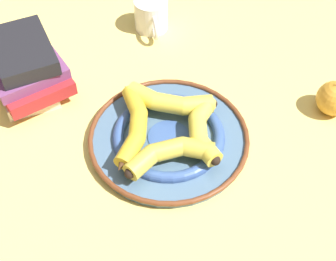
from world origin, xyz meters
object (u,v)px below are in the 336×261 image
object	(u,v)px
banana_c	(168,101)
coffee_mug	(151,15)
banana_b	(134,127)
book_stack	(24,68)
banana_d	(202,128)
decorative_bowl	(168,137)
banana_a	(171,153)
apple	(334,98)

from	to	relation	value
banana_c	coffee_mug	size ratio (longest dim) A/B	1.70
banana_b	book_stack	distance (m)	0.29
banana_d	coffee_mug	bearing A→B (deg)	-165.08
decorative_bowl	banana_b	distance (m)	0.08
banana_a	banana_d	xyz separation A→B (m)	(0.04, 0.08, -0.00)
banana_d	banana_b	bearing A→B (deg)	-92.84
book_stack	coffee_mug	size ratio (longest dim) A/B	2.10
banana_b	book_stack	bearing A→B (deg)	58.85
banana_a	book_stack	size ratio (longest dim) A/B	0.66
banana_a	banana_c	world-z (taller)	banana_c
banana_b	apple	bearing A→B (deg)	-76.60
apple	book_stack	bearing A→B (deg)	-167.80
decorative_bowl	apple	size ratio (longest dim) A/B	3.79
apple	banana_a	bearing A→B (deg)	-137.90
banana_a	banana_c	size ratio (longest dim) A/B	0.82
banana_d	apple	xyz separation A→B (m)	(0.24, 0.18, -0.01)
book_stack	banana_c	bearing A→B (deg)	-135.96
banana_a	book_stack	xyz separation A→B (m)	(-0.37, 0.11, 0.01)
banana_c	banana_d	distance (m)	0.10
banana_d	book_stack	distance (m)	0.42
decorative_bowl	banana_a	size ratio (longest dim) A/B	1.96
banana_a	apple	world-z (taller)	apple
decorative_bowl	banana_d	world-z (taller)	banana_d
banana_b	banana_c	size ratio (longest dim) A/B	1.02
banana_a	decorative_bowl	bearing A→B (deg)	-103.06
decorative_bowl	coffee_mug	bearing A→B (deg)	114.49
banana_c	banana_b	bearing A→B (deg)	-120.48
apple	banana_b	bearing A→B (deg)	-149.95
decorative_bowl	book_stack	size ratio (longest dim) A/B	1.30
banana_c	apple	world-z (taller)	apple
banana_a	banana_c	xyz separation A→B (m)	(-0.05, 0.13, 0.00)
book_stack	decorative_bowl	bearing A→B (deg)	-146.51
decorative_bowl	apple	bearing A→B (deg)	31.94
book_stack	coffee_mug	world-z (taller)	book_stack
decorative_bowl	coffee_mug	xyz separation A→B (m)	(-0.16, 0.34, 0.03)
banana_a	book_stack	distance (m)	0.39
coffee_mug	banana_d	bearing A→B (deg)	5.44
decorative_bowl	banana_d	distance (m)	0.08
banana_c	banana_d	size ratio (longest dim) A/B	1.18
banana_d	decorative_bowl	bearing A→B (deg)	-96.25
banana_b	book_stack	world-z (taller)	book_stack
banana_c	decorative_bowl	bearing A→B (deg)	-75.85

